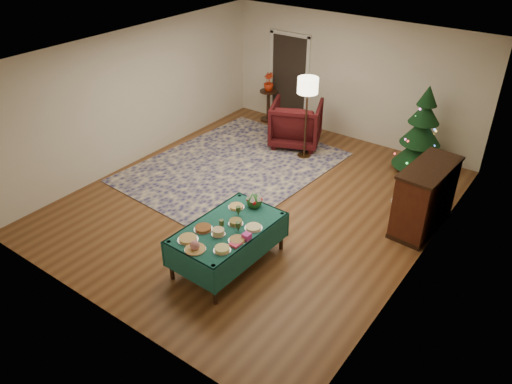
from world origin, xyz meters
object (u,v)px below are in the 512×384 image
Objects in this scene: buffet_table at (228,234)px; potted_plant at (269,86)px; armchair at (296,121)px; piano at (425,198)px; floor_lamp at (308,90)px; side_table at (268,106)px; christmas_tree at (421,133)px; gift_box at (247,236)px.

potted_plant reaches higher than buffet_table.
piano is (3.42, -1.50, 0.02)m from armchair.
side_table is at bearing 146.17° from floor_lamp.
side_table is at bearing -53.70° from armchair.
armchair is 0.62× the size of floor_lamp.
floor_lamp reaches higher than piano.
christmas_tree is at bearing 167.07° from armchair.
christmas_tree is (2.61, 0.46, 0.25)m from armchair.
armchair is at bearing -30.84° from side_table.
buffet_table is 0.44m from gift_box.
buffet_table is 1.02× the size of floor_lamp.
buffet_table is 4.78m from christmas_tree.
gift_box is 0.25× the size of potted_plant.
floor_lamp is 3.26m from piano.
gift_box is 4.61m from armchair.
side_table is at bearing 154.29° from piano.
armchair reaches higher than buffet_table.
christmas_tree reaches higher than potted_plant.
armchair is (-1.42, 4.16, 0.00)m from buffet_table.
side_table is 3.91m from christmas_tree.
piano is at bearing -25.71° from side_table.
armchair is at bearing 108.82° from buffet_table.
buffet_table is 1.63× the size of armchair.
potted_plant is at bearing 154.29° from piano.
christmas_tree is at bearing -4.42° from potted_plant.
potted_plant is 3.89m from christmas_tree.
gift_box is 0.06× the size of floor_lamp.
potted_plant is at bearing 175.58° from christmas_tree.
potted_plant is at bearing 146.17° from floor_lamp.
armchair reaches higher than gift_box.
side_table is (-1.75, 1.18, -1.10)m from floor_lamp.
gift_box is 3.17m from piano.
armchair is at bearing 113.26° from gift_box.
armchair is 0.61× the size of christmas_tree.
floor_lamp is 2.40m from christmas_tree.
piano reaches higher than side_table.
gift_box is 0.10× the size of armchair.
christmas_tree is 1.28× the size of piano.
floor_lamp is 2.38m from side_table.
gift_box is 0.14× the size of side_table.
buffet_table is at bearing -76.01° from floor_lamp.
piano is at bearing 59.58° from gift_box.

